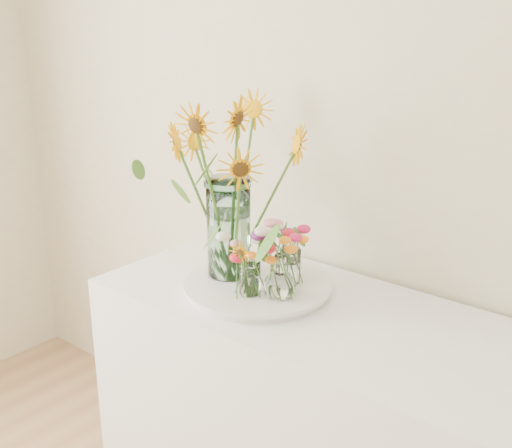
% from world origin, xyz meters
% --- Properties ---
extents(counter, '(1.40, 0.60, 0.90)m').
position_xyz_m(counter, '(-0.06, 1.93, 0.45)').
color(counter, white).
rests_on(counter, ground_plane).
extents(tray, '(0.43, 0.43, 0.02)m').
position_xyz_m(tray, '(-0.28, 1.91, 0.91)').
color(tray, white).
rests_on(tray, counter).
extents(mason_jar, '(0.15, 0.15, 0.32)m').
position_xyz_m(mason_jar, '(-0.39, 1.91, 1.08)').
color(mason_jar, '#A4D8CA').
rests_on(mason_jar, tray).
extents(sunflower_bouquet, '(0.81, 0.81, 0.59)m').
position_xyz_m(sunflower_bouquet, '(-0.39, 1.91, 1.22)').
color(sunflower_bouquet, '#F0A505').
rests_on(sunflower_bouquet, tray).
extents(small_vase_a, '(0.07, 0.07, 0.11)m').
position_xyz_m(small_vase_a, '(-0.24, 1.83, 0.98)').
color(small_vase_a, white).
rests_on(small_vase_a, tray).
extents(wildflower_posy_a, '(0.21, 0.21, 0.20)m').
position_xyz_m(wildflower_posy_a, '(-0.24, 1.83, 1.02)').
color(wildflower_posy_a, orange).
rests_on(wildflower_posy_a, tray).
extents(small_vase_b, '(0.11, 0.11, 0.14)m').
position_xyz_m(small_vase_b, '(-0.16, 1.88, 0.99)').
color(small_vase_b, white).
rests_on(small_vase_b, tray).
extents(wildflower_posy_b, '(0.21, 0.21, 0.23)m').
position_xyz_m(wildflower_posy_b, '(-0.16, 1.88, 1.04)').
color(wildflower_posy_b, orange).
rests_on(wildflower_posy_b, tray).
extents(small_vase_c, '(0.08, 0.08, 0.11)m').
position_xyz_m(small_vase_c, '(-0.20, 1.98, 0.98)').
color(small_vase_c, white).
rests_on(small_vase_c, tray).
extents(wildflower_posy_c, '(0.20, 0.20, 0.20)m').
position_xyz_m(wildflower_posy_c, '(-0.20, 1.98, 1.03)').
color(wildflower_posy_c, orange).
rests_on(wildflower_posy_c, tray).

